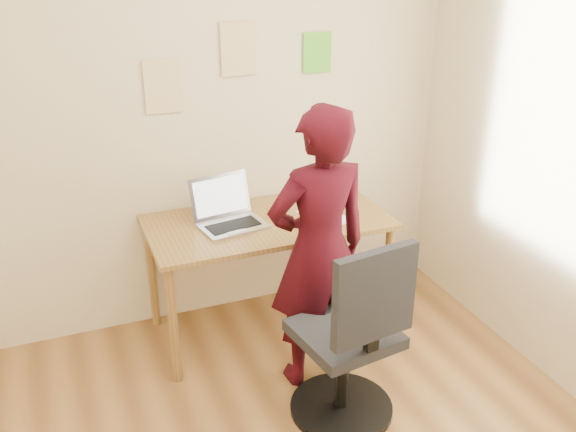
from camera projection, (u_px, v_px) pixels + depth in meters
name	position (u px, v px, depth m)	size (l,w,h in m)	color
room	(276.00, 233.00, 2.16)	(3.58, 3.58, 2.78)	brown
desk	(268.00, 233.00, 3.77)	(1.40, 0.70, 0.74)	olive
laptop	(229.00, 215.00, 3.66)	(0.41, 0.38, 0.26)	#B2B2BA
paper_sheet	(325.00, 216.00, 3.78)	(0.22, 0.31, 0.00)	white
phone	(312.00, 228.00, 3.62)	(0.08, 0.12, 0.01)	black
wall_note_left	(163.00, 87.00, 3.57)	(0.21, 0.00, 0.30)	#DDBC84
wall_note_mid	(238.00, 49.00, 3.65)	(0.21, 0.00, 0.30)	#DDBC84
wall_note_right	(317.00, 53.00, 3.84)	(0.18, 0.00, 0.24)	#58C52C
office_chair	(352.00, 346.00, 3.11)	(0.53, 0.54, 1.02)	black
person	(319.00, 251.00, 3.30)	(0.57, 0.37, 1.55)	black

